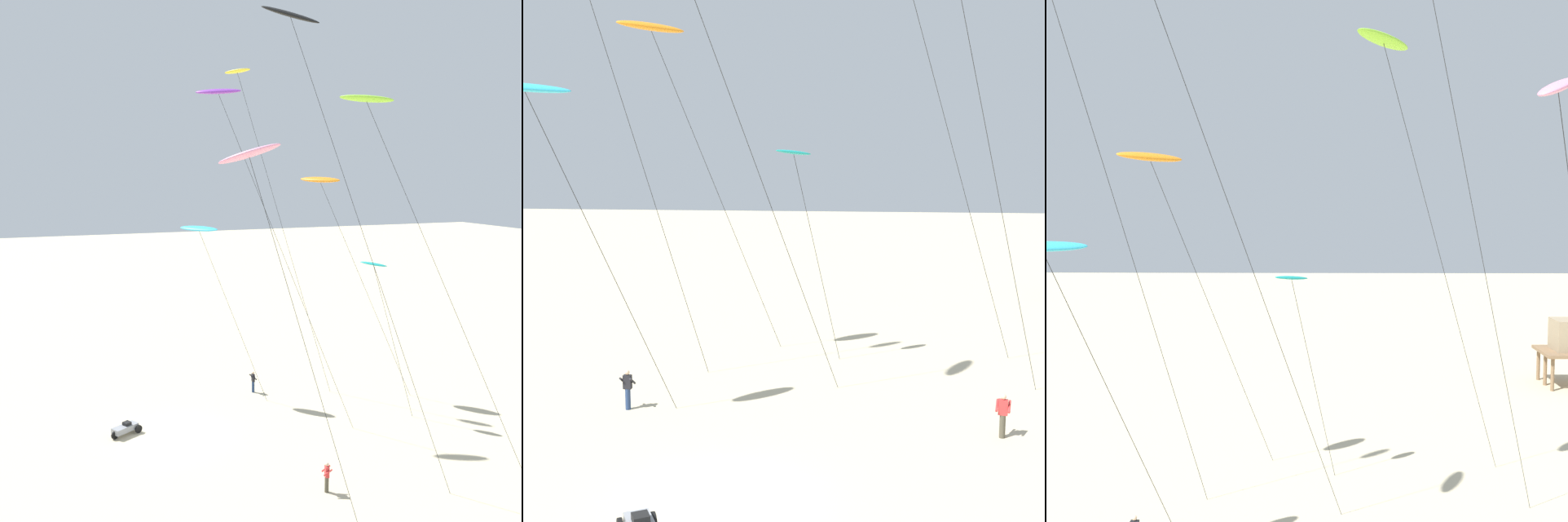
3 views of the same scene
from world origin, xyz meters
TOP-DOWN VIEW (x-y plane):
  - ground_plane at (0.00, 0.00)m, footprint 260.00×260.00m
  - kite_orange at (-5.90, 13.15)m, footprint 6.94×6.77m
  - kite_cyan at (-7.49, 3.82)m, footprint 5.54×5.45m
  - kite_teal at (0.65, 14.14)m, footprint 3.10×2.98m
  - kite_flyer_nearest at (9.34, 6.24)m, footprint 0.63×0.61m
  - kite_flyer_middle at (-5.46, 7.40)m, footprint 0.56×0.53m

SIDE VIEW (x-z plane):
  - ground_plane at x=0.00m, z-range 0.00..0.00m
  - kite_flyer_nearest at x=9.34m, z-range 0.06..1.73m
  - kite_flyer_middle at x=-5.46m, z-range 0.06..1.73m
  - kite_teal at x=0.65m, z-range 5.00..15.77m
  - kite_cyan at x=-7.49m, z-range 6.13..19.07m
  - kite_orange at x=-5.90m, z-range 7.90..24.56m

